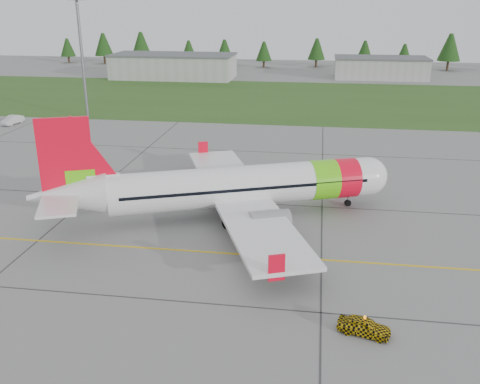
# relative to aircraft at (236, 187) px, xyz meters

# --- Properties ---
(ground) EXTENTS (320.00, 320.00, 0.00)m
(ground) POSITION_rel_aircraft_xyz_m (-1.55, -16.36, -3.07)
(ground) COLOR gray
(ground) RESTS_ON ground
(aircraft) EXTENTS (33.57, 31.90, 10.63)m
(aircraft) POSITION_rel_aircraft_xyz_m (0.00, 0.00, 0.00)
(aircraft) COLOR white
(aircraft) RESTS_ON ground
(follow_me_car) EXTENTS (1.46, 1.61, 3.38)m
(follow_me_car) POSITION_rel_aircraft_xyz_m (11.17, -18.41, -1.38)
(follow_me_car) COLOR #DFB70C
(follow_me_car) RESTS_ON ground
(service_van) EXTENTS (1.75, 1.68, 4.45)m
(service_van) POSITION_rel_aircraft_xyz_m (-44.22, 34.92, -0.84)
(service_van) COLOR silver
(service_van) RESTS_ON ground
(grass_strip) EXTENTS (320.00, 50.00, 0.03)m
(grass_strip) POSITION_rel_aircraft_xyz_m (-1.55, 65.64, -3.05)
(grass_strip) COLOR #30561E
(grass_strip) RESTS_ON ground
(taxi_guideline) EXTENTS (120.00, 0.25, 0.02)m
(taxi_guideline) POSITION_rel_aircraft_xyz_m (-1.55, -8.36, -3.05)
(taxi_guideline) COLOR gold
(taxi_guideline) RESTS_ON ground
(hangar_west) EXTENTS (32.00, 14.00, 6.00)m
(hangar_west) POSITION_rel_aircraft_xyz_m (-31.55, 93.64, -0.07)
(hangar_west) COLOR #A8A8A3
(hangar_west) RESTS_ON ground
(hangar_east) EXTENTS (24.00, 12.00, 5.20)m
(hangar_east) POSITION_rel_aircraft_xyz_m (23.45, 101.64, -0.47)
(hangar_east) COLOR #A8A8A3
(hangar_east) RESTS_ON ground
(floodlight_mast) EXTENTS (0.50, 0.50, 20.00)m
(floodlight_mast) POSITION_rel_aircraft_xyz_m (-33.55, 41.64, 6.93)
(floodlight_mast) COLOR slate
(floodlight_mast) RESTS_ON ground
(treeline) EXTENTS (160.00, 8.00, 10.00)m
(treeline) POSITION_rel_aircraft_xyz_m (-1.55, 121.64, 1.93)
(treeline) COLOR #1C3F14
(treeline) RESTS_ON ground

